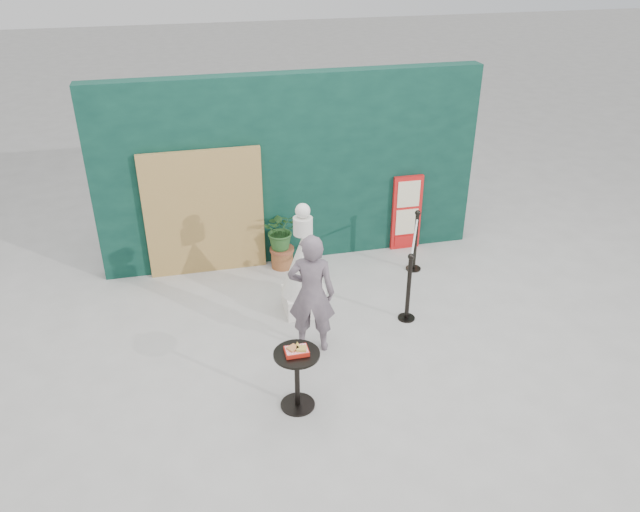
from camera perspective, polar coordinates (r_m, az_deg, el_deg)
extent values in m
plane|color=#ADAAA5|center=(7.89, 2.05, -10.49)|extent=(60.00, 60.00, 0.00)
cube|color=black|center=(9.83, -2.66, 7.86)|extent=(6.00, 0.30, 3.00)
cube|color=tan|center=(9.69, -10.52, 3.87)|extent=(1.80, 0.08, 2.00)
imported|color=slate|center=(7.83, -0.78, -3.45)|extent=(0.69, 0.55, 1.64)
cube|color=red|center=(10.49, 7.92, 3.94)|extent=(0.50, 0.06, 1.30)
cube|color=beige|center=(10.32, 8.11, 5.63)|extent=(0.38, 0.02, 0.45)
cube|color=beige|center=(10.52, 7.93, 3.12)|extent=(0.38, 0.02, 0.45)
cube|color=red|center=(10.67, 7.81, 1.42)|extent=(0.38, 0.02, 0.18)
cube|color=silver|center=(8.93, -1.47, -4.11)|extent=(0.56, 0.56, 0.30)
cone|color=white|center=(8.62, -1.52, -0.70)|extent=(0.65, 0.65, 0.91)
cylinder|color=silver|center=(8.35, -1.57, 2.76)|extent=(0.26, 0.26, 0.24)
sphere|color=white|center=(8.25, -1.59, 4.16)|extent=(0.20, 0.20, 0.20)
cylinder|color=black|center=(7.42, -2.05, -13.41)|extent=(0.40, 0.40, 0.02)
cylinder|color=black|center=(7.19, -2.10, -11.34)|extent=(0.06, 0.06, 0.72)
cylinder|color=black|center=(6.95, -2.15, -8.96)|extent=(0.52, 0.52, 0.03)
cube|color=red|center=(6.93, -2.16, -8.70)|extent=(0.26, 0.19, 0.05)
cube|color=red|center=(6.91, -2.16, -8.52)|extent=(0.24, 0.17, 0.00)
cube|color=#C07D46|center=(6.91, -2.51, -8.42)|extent=(0.15, 0.14, 0.02)
cube|color=gold|center=(6.90, -1.72, -8.46)|extent=(0.13, 0.13, 0.02)
cone|color=yellow|center=(6.94, -2.08, -8.04)|extent=(0.06, 0.06, 0.06)
cylinder|color=#9A5B32|center=(10.03, -3.48, -0.24)|extent=(0.35, 0.35, 0.29)
cylinder|color=#994C32|center=(9.95, -3.50, 0.61)|extent=(0.39, 0.39, 0.05)
imported|color=#265122|center=(9.80, -3.56, 2.39)|extent=(0.58, 0.50, 0.64)
cylinder|color=black|center=(8.90, 7.89, -5.61)|extent=(0.24, 0.24, 0.02)
cylinder|color=black|center=(8.65, 8.09, -3.04)|extent=(0.06, 0.06, 0.96)
sphere|color=black|center=(8.39, 8.33, -0.07)|extent=(0.09, 0.09, 0.09)
cylinder|color=black|center=(10.12, 8.52, -1.14)|extent=(0.24, 0.24, 0.02)
cylinder|color=black|center=(9.90, 8.71, 1.23)|extent=(0.06, 0.06, 0.96)
sphere|color=black|center=(9.68, 8.93, 3.91)|extent=(0.09, 0.09, 0.09)
cylinder|color=silver|center=(9.08, 8.60, 1.44)|extent=(0.63, 1.31, 0.03)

